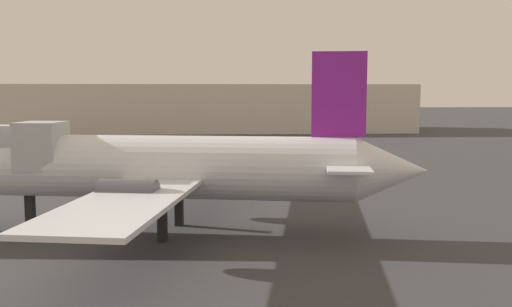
# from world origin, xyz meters

# --- Properties ---
(airplane_at_gate) EXTENTS (32.12, 28.74, 10.60)m
(airplane_at_gate) POSITION_xyz_m (-5.93, 20.18, 3.94)
(airplane_at_gate) COLOR silver
(airplane_at_gate) RESTS_ON ground_plane
(terminal_building) EXTENTS (85.63, 25.09, 10.02)m
(terminal_building) POSITION_xyz_m (-4.38, 110.84, 5.01)
(terminal_building) COLOR beige
(terminal_building) RESTS_ON ground_plane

